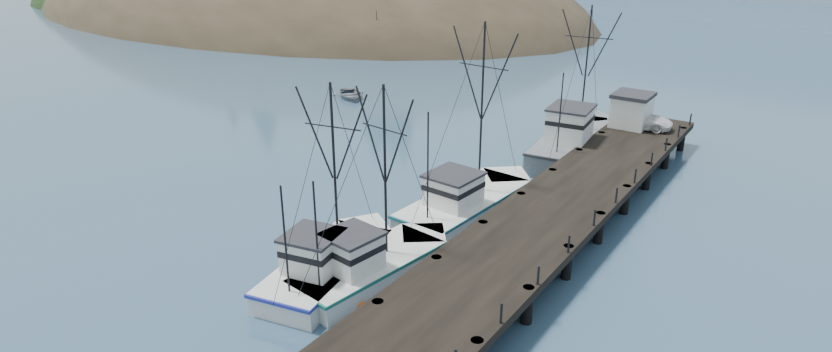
{
  "coord_description": "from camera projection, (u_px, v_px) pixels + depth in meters",
  "views": [
    {
      "loc": [
        27.1,
        -18.97,
        18.4
      ],
      "look_at": [
        4.94,
        13.62,
        2.5
      ],
      "focal_mm": 28.0,
      "sensor_mm": 36.0,
      "label": 1
    }
  ],
  "objects": [
    {
      "name": "ground",
      "position": [
        202.0,
        276.0,
        35.56
      ],
      "size": [
        400.0,
        400.0,
        0.0
      ],
      "primitive_type": "plane",
      "color": "#2D4964",
      "rests_on": "ground"
    },
    {
      "name": "pier",
      "position": [
        559.0,
        207.0,
        39.9
      ],
      "size": [
        6.0,
        44.0,
        2.0
      ],
      "color": "black",
      "rests_on": "ground"
    },
    {
      "name": "headland",
      "position": [
        276.0,
        32.0,
        136.62
      ],
      "size": [
        134.8,
        78.0,
        51.0
      ],
      "color": "#382D1E",
      "rests_on": "ground"
    },
    {
      "name": "moored_sailboats",
      "position": [
        355.0,
        45.0,
        96.5
      ],
      "size": [
        13.38,
        13.45,
        6.35
      ],
      "color": "silver",
      "rests_on": "ground"
    },
    {
      "name": "trawler_near",
      "position": [
        374.0,
        265.0,
        35.08
      ],
      "size": [
        4.74,
        10.82,
        10.96
      ],
      "color": "silver",
      "rests_on": "ground"
    },
    {
      "name": "trawler_mid",
      "position": [
        330.0,
        263.0,
        35.27
      ],
      "size": [
        5.41,
        11.12,
        10.97
      ],
      "color": "silver",
      "rests_on": "ground"
    },
    {
      "name": "trawler_far",
      "position": [
        468.0,
        201.0,
        42.92
      ],
      "size": [
        4.93,
        12.69,
        12.74
      ],
      "color": "silver",
      "rests_on": "ground"
    },
    {
      "name": "work_vessel",
      "position": [
        575.0,
        140.0,
        53.12
      ],
      "size": [
        5.56,
        14.55,
        12.27
      ],
      "color": "slate",
      "rests_on": "ground"
    },
    {
      "name": "pier_shed",
      "position": [
        632.0,
        109.0,
        53.72
      ],
      "size": [
        3.0,
        3.2,
        2.8
      ],
      "color": "silver",
      "rests_on": "pier"
    },
    {
      "name": "pickup_truck",
      "position": [
        640.0,
        119.0,
        53.56
      ],
      "size": [
        5.4,
        3.01,
        1.43
      ],
      "primitive_type": "imported",
      "rotation": [
        0.0,
        0.0,
        1.7
      ],
      "color": "white",
      "rests_on": "pier"
    },
    {
      "name": "motorboat",
      "position": [
        351.0,
        98.0,
        70.22
      ],
      "size": [
        6.14,
        5.96,
        1.04
      ],
      "primitive_type": "imported",
      "rotation": [
        0.0,
        0.0,
        0.87
      ],
      "color": "slate",
      "rests_on": "ground"
    }
  ]
}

